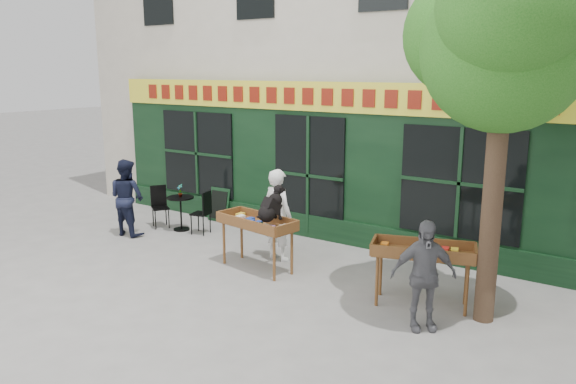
# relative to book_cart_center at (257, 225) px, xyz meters

# --- Properties ---
(ground) EXTENTS (80.00, 80.00, 0.00)m
(ground) POSITION_rel_book_cart_center_xyz_m (-0.31, -0.12, -0.82)
(ground) COLOR slate
(ground) RESTS_ON ground
(building) EXTENTS (14.00, 7.26, 10.00)m
(building) POSITION_rel_book_cart_center_xyz_m (-0.31, 5.86, 4.15)
(building) COLOR beige
(building) RESTS_ON ground
(street_tree) EXTENTS (3.05, 2.90, 5.60)m
(street_tree) POSITION_rel_book_cart_center_xyz_m (4.03, 0.24, 3.29)
(street_tree) COLOR #382619
(street_tree) RESTS_ON ground
(book_cart_center) EXTENTS (1.57, 0.83, 0.99)m
(book_cart_center) POSITION_rel_book_cart_center_xyz_m (0.00, 0.00, 0.00)
(book_cart_center) COLOR brown
(book_cart_center) RESTS_ON ground
(dog) EXTENTS (0.42, 0.64, 0.60)m
(dog) POSITION_rel_book_cart_center_xyz_m (0.35, -0.05, 0.47)
(dog) COLOR black
(dog) RESTS_ON book_cart_center
(woman) EXTENTS (0.69, 0.51, 1.74)m
(woman) POSITION_rel_book_cart_center_xyz_m (0.00, 0.65, 0.05)
(woman) COLOR white
(woman) RESTS_ON ground
(book_cart_right) EXTENTS (1.62, 1.06, 0.99)m
(book_cart_right) POSITION_rel_book_cart_center_xyz_m (3.05, 0.16, 0.00)
(book_cart_right) COLOR brown
(book_cart_right) RESTS_ON ground
(man_right) EXTENTS (0.96, 0.87, 1.57)m
(man_right) POSITION_rel_book_cart_center_xyz_m (3.35, -0.59, -0.04)
(man_right) COLOR #59595E
(man_right) RESTS_ON ground
(bistro_table) EXTENTS (0.60, 0.60, 0.76)m
(bistro_table) POSITION_rel_book_cart_center_xyz_m (-2.94, 1.01, -0.28)
(bistro_table) COLOR black
(bistro_table) RESTS_ON ground
(bistro_chair_left) EXTENTS (0.50, 0.50, 0.95)m
(bistro_chair_left) POSITION_rel_book_cart_center_xyz_m (-3.56, 0.96, -0.26)
(bistro_chair_left) COLOR black
(bistro_chair_left) RESTS_ON ground
(bistro_chair_right) EXTENTS (0.44, 0.43, 0.95)m
(bistro_chair_right) POSITION_rel_book_cart_center_xyz_m (-2.30, 1.08, -0.26)
(bistro_chair_right) COLOR black
(bistro_chair_right) RESTS_ON ground
(potted_plant) EXTENTS (0.18, 0.14, 0.29)m
(potted_plant) POSITION_rel_book_cart_center_xyz_m (-2.94, 1.01, 0.09)
(potted_plant) COLOR gray
(potted_plant) RESTS_ON bistro_table
(man_left) EXTENTS (0.84, 0.67, 1.67)m
(man_left) POSITION_rel_book_cart_center_xyz_m (-3.64, 0.11, 0.01)
(man_left) COLOR black
(man_left) RESTS_ON ground
(chalkboard) EXTENTS (0.57, 0.22, 0.79)m
(chalkboard) POSITION_rel_book_cart_center_xyz_m (-2.75, 2.07, -0.42)
(chalkboard) COLOR black
(chalkboard) RESTS_ON ground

